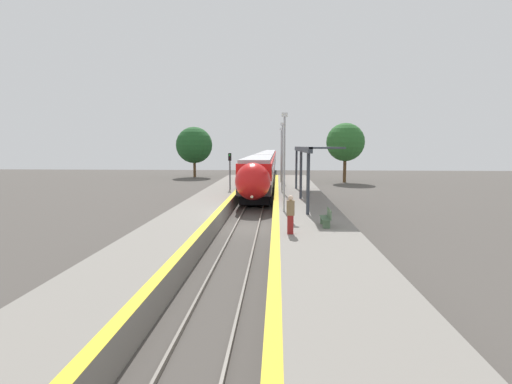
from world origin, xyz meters
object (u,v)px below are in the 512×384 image
train (267,162)px  lamppost_near (284,156)px  lamppost_far (281,152)px  person_waiting (290,214)px  lamppost_mid (282,153)px  railway_signal (230,171)px  platform_bench (327,217)px

train → lamppost_near: 47.31m
lamppost_near → train: bearing=92.8°
lamppost_near → lamppost_far: size_ratio=1.00×
person_waiting → lamppost_far: size_ratio=0.30×
lamppost_mid → train: bearing=93.6°
person_waiting → railway_signal: railway_signal is taller
person_waiting → lamppost_mid: 16.94m
lamppost_near → lamppost_mid: (0.00, 10.33, 0.00)m
train → person_waiting: size_ratio=47.73×
lamppost_mid → lamppost_far: 10.33m
platform_bench → lamppost_near: (-2.08, 4.56, 2.95)m
train → railway_signal: railway_signal is taller
lamppost_mid → platform_bench: bearing=-82.0°
platform_bench → railway_signal: bearing=112.1°
platform_bench → person_waiting: (-1.89, -1.87, 0.47)m
person_waiting → railway_signal: bearing=104.9°
platform_bench → lamppost_far: 25.47m
lamppost_mid → lamppost_far: (0.00, 10.33, 0.00)m
railway_signal → lamppost_mid: lamppost_mid is taller
lamppost_near → railway_signal: bearing=111.2°
lamppost_far → lamppost_mid: bearing=-90.0°
train → person_waiting: (2.48, -53.64, -0.31)m
lamppost_mid → railway_signal: bearing=155.7°
person_waiting → railway_signal: (-5.04, 18.95, 0.73)m
train → lamppost_far: lamppost_far is taller
train → railway_signal: 34.78m
train → lamppost_mid: size_ratio=14.18×
person_waiting → platform_bench: bearing=44.6°
railway_signal → lamppost_near: 13.54m
railway_signal → lamppost_mid: bearing=-24.3°
lamppost_far → railway_signal: bearing=-120.8°
person_waiting → lamppost_far: 27.20m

